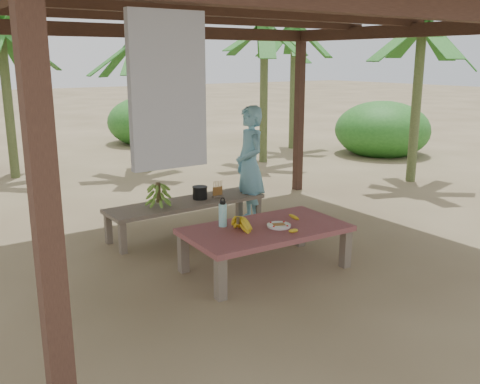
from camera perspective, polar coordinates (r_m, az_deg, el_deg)
ground at (r=6.47m, az=0.35°, el=-7.01°), size 80.00×80.00×0.00m
pavilion at (r=6.04m, az=0.37°, el=18.35°), size 6.60×5.60×2.95m
work_table at (r=5.99m, az=2.74°, el=-4.36°), size 1.85×1.09×0.50m
bench at (r=7.26m, az=-5.71°, el=-1.44°), size 2.21×0.63×0.45m
ripe_banana_bunch at (r=5.79m, az=-0.22°, el=-3.41°), size 0.28×0.24×0.17m
plate at (r=5.97m, az=4.17°, el=-3.60°), size 0.27×0.27×0.04m
loose_banana_front at (r=5.80m, az=5.71°, el=-4.13°), size 0.15×0.06×0.04m
loose_banana_side at (r=6.29m, az=5.78°, el=-2.67°), size 0.05×0.17×0.04m
water_flask at (r=5.96m, az=-1.85°, el=-2.39°), size 0.09×0.09×0.33m
green_banana_stalk at (r=7.02m, az=-8.70°, el=-0.20°), size 0.30×0.30×0.33m
cooking_pot at (r=7.35m, az=-4.30°, el=-0.10°), size 0.20×0.20×0.17m
skewer_rack at (r=7.41m, az=-2.41°, el=0.33°), size 0.18×0.08×0.24m
woman at (r=7.62m, az=1.05°, el=2.85°), size 0.54×0.70×1.69m
banana_plant_ne at (r=12.24m, az=2.62°, el=16.18°), size 1.80×1.80×3.28m
banana_plant_n at (r=11.31m, az=-10.33°, el=14.74°), size 1.80×1.80×2.99m
banana_plant_nw at (r=11.46m, az=-24.08°, el=14.43°), size 1.80×1.80×3.13m
banana_plant_e at (r=10.73m, az=18.81°, el=15.51°), size 1.80×1.80×3.23m
banana_plant_far at (r=14.26m, az=5.83°, el=16.25°), size 1.80×1.80×3.39m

